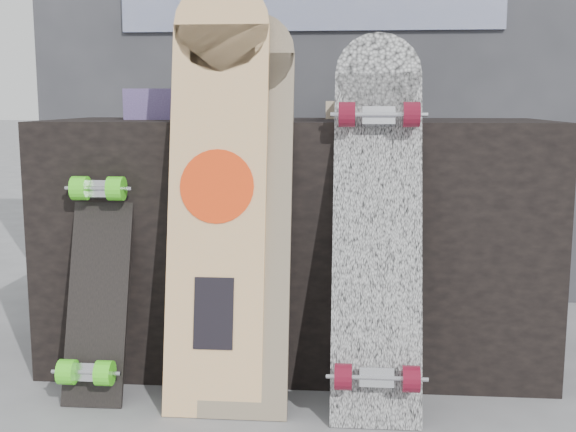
# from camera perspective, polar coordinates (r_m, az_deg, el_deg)

# --- Properties ---
(ground) EXTENTS (60.00, 60.00, 0.00)m
(ground) POSITION_cam_1_polar(r_m,az_deg,el_deg) (2.05, -0.37, -15.72)
(ground) COLOR slate
(ground) RESTS_ON ground
(vendor_table) EXTENTS (1.60, 0.60, 0.80)m
(vendor_table) POSITION_cam_1_polar(r_m,az_deg,el_deg) (2.41, 0.72, -1.96)
(vendor_table) COLOR black
(vendor_table) RESTS_ON ground
(booth) EXTENTS (2.40, 0.22, 2.20)m
(booth) POSITION_cam_1_polar(r_m,az_deg,el_deg) (3.22, 1.88, 13.38)
(booth) COLOR #313135
(booth) RESTS_ON ground
(merch_box_purple) EXTENTS (0.18, 0.12, 0.10)m
(merch_box_purple) POSITION_cam_1_polar(r_m,az_deg,el_deg) (2.45, -10.46, 8.69)
(merch_box_purple) COLOR #47346C
(merch_box_purple) RESTS_ON vendor_table
(merch_box_small) EXTENTS (0.14, 0.14, 0.12)m
(merch_box_small) POSITION_cam_1_polar(r_m,az_deg,el_deg) (2.36, 6.54, 9.01)
(merch_box_small) COLOR #47346C
(merch_box_small) RESTS_ON vendor_table
(merch_box_flat) EXTENTS (0.22, 0.10, 0.06)m
(merch_box_flat) POSITION_cam_1_polar(r_m,az_deg,el_deg) (2.52, 5.57, 8.34)
(merch_box_flat) COLOR #D1B78C
(merch_box_flat) RESTS_ON vendor_table
(longboard_geisha) EXTENTS (0.28, 0.29, 1.21)m
(longboard_geisha) POSITION_cam_1_polar(r_m,az_deg,el_deg) (2.03, -5.58, 2.82)
(longboard_geisha) COLOR #CAAC88
(longboard_geisha) RESTS_ON ground
(longboard_celtic) EXTENTS (0.25, 0.31, 1.12)m
(longboard_celtic) POSITION_cam_1_polar(r_m,az_deg,el_deg) (2.04, -3.18, 1.53)
(longboard_celtic) COLOR #CBB18A
(longboard_celtic) RESTS_ON ground
(longboard_cascadia) EXTENTS (0.24, 0.39, 1.06)m
(longboard_cascadia) POSITION_cam_1_polar(r_m,az_deg,el_deg) (2.00, 7.08, -0.03)
(longboard_cascadia) COLOR silver
(longboard_cascadia) RESTS_ON ground
(skateboard_dark) EXTENTS (0.18, 0.32, 0.78)m
(skateboard_dark) POSITION_cam_1_polar(r_m,az_deg,el_deg) (2.16, -14.76, -3.67)
(skateboard_dark) COLOR black
(skateboard_dark) RESTS_ON ground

